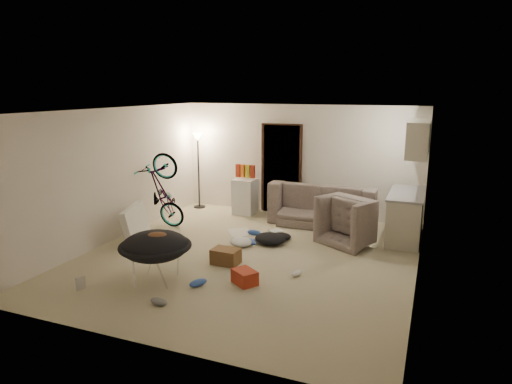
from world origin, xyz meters
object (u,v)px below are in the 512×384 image
at_px(floor_lamp, 198,154).
at_px(saucer_chair, 156,252).
at_px(tv_box, 136,224).
at_px(drink_case_b, 245,277).
at_px(bicycle, 163,208).
at_px(drink_case_a, 226,256).
at_px(juicer, 219,252).
at_px(armchair, 357,225).
at_px(kitchen_counter, 405,217).
at_px(sofa, 323,208).
at_px(mini_fridge, 245,196).

height_order(floor_lamp, saucer_chair, floor_lamp).
bearing_deg(saucer_chair, tv_box, 134.56).
bearing_deg(drink_case_b, tv_box, -165.85).
bearing_deg(bicycle, drink_case_a, -125.77).
bearing_deg(drink_case_a, drink_case_b, -43.82).
bearing_deg(drink_case_b, juicer, 169.86).
xyz_separation_m(armchair, drink_case_b, (-1.22, -2.55, -0.22)).
xyz_separation_m(kitchen_counter, tv_box, (-4.73, -2.03, -0.10)).
xyz_separation_m(floor_lamp, bicycle, (0.10, -1.74, -0.88)).
xyz_separation_m(armchair, tv_box, (-3.90, -1.53, 0.01)).
bearing_deg(kitchen_counter, juicer, -142.44).
xyz_separation_m(sofa, juicer, (-1.18, -2.67, -0.22)).
bearing_deg(bicycle, kitchen_counter, -79.74).
distance_m(sofa, drink_case_b, 3.53).
bearing_deg(kitchen_counter, drink_case_b, -123.87).
bearing_deg(juicer, sofa, 66.12).
xyz_separation_m(mini_fridge, drink_case_a, (0.92, -2.99, -0.28)).
bearing_deg(floor_lamp, kitchen_counter, -7.66).
bearing_deg(juicer, armchair, 39.87).
bearing_deg(drink_case_b, saucer_chair, -127.73).
xyz_separation_m(tv_box, drink_case_a, (2.07, -0.40, -0.21)).
distance_m(bicycle, drink_case_b, 3.34).
xyz_separation_m(floor_lamp, drink_case_b, (2.78, -3.71, -1.20)).
bearing_deg(drink_case_b, sofa, 119.45).
relative_size(mini_fridge, drink_case_a, 1.83).
xyz_separation_m(mini_fridge, drink_case_b, (1.52, -3.61, -0.30)).
height_order(floor_lamp, armchair, floor_lamp).
distance_m(armchair, saucer_chair, 3.86).
relative_size(bicycle, drink_case_a, 3.64).
distance_m(armchair, drink_case_b, 2.84).
bearing_deg(floor_lamp, saucer_chair, -69.93).
relative_size(kitchen_counter, sofa, 0.67).
height_order(sofa, tv_box, tv_box).
distance_m(saucer_chair, tv_box, 2.00).
bearing_deg(bicycle, mini_fridge, -37.89).
bearing_deg(floor_lamp, armchair, -16.13).
xyz_separation_m(floor_lamp, drink_case_a, (2.17, -3.09, -1.18)).
distance_m(sofa, saucer_chair, 4.23).
distance_m(saucer_chair, drink_case_b, 1.38).
distance_m(mini_fridge, saucer_chair, 4.01).
xyz_separation_m(sofa, tv_box, (-3.03, -2.48, 0.01)).
relative_size(saucer_chair, juicer, 4.24).
distance_m(floor_lamp, juicer, 3.67).
height_order(sofa, saucer_chair, saucer_chair).
xyz_separation_m(kitchen_counter, mini_fridge, (-3.58, 0.55, -0.03)).
relative_size(sofa, tv_box, 2.17).
relative_size(armchair, bicycle, 0.63).
height_order(saucer_chair, juicer, saucer_chair).
distance_m(sofa, bicycle, 3.39).
relative_size(sofa, drink_case_a, 5.04).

